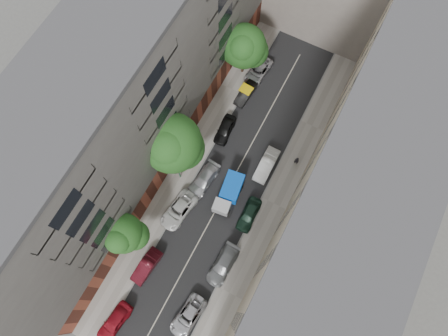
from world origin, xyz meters
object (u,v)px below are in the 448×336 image
Objects in this scene: car_right_3 at (266,165)px; tree_near at (124,235)px; car_left_1 at (147,266)px; car_right_1 at (223,265)px; lamp_post at (177,166)px; car_left_0 at (114,322)px; car_left_5 at (246,93)px; car_left_6 at (258,71)px; car_left_2 at (179,210)px; car_right_0 at (188,316)px; tarp_truck at (229,193)px; car_left_3 at (204,180)px; tree_far at (244,48)px; pedestrian at (297,161)px; tree_mid at (172,145)px; car_right_2 at (249,214)px.

tree_near is at bearing -121.82° from car_right_3.
car_right_3 is (6.40, 16.30, 0.06)m from car_left_1.
lamp_post is at bearing 146.14° from car_right_1.
car_left_0 reaches higher than car_left_5.
car_left_6 is 24.48m from car_right_1.
car_left_2 is 20.40m from car_left_6.
car_right_0 is at bearing -13.99° from car_left_1.
tarp_truck reaches higher than car_right_3.
car_left_3 is at bearing 118.99° from car_right_0.
tarp_truck is 1.13× the size of car_right_3.
tree_near is at bearing -103.44° from car_left_3.
car_left_2 is 0.72× the size of tree_near.
tree_far is at bearing 99.80° from car_left_1.
car_right_0 is (6.40, -29.60, -0.00)m from car_left_6.
car_left_6 is 2.96× the size of pedestrian.
tree_far reaches higher than car_right_3.
car_left_5 is 3.60m from car_left_6.
car_right_1 is at bearing -86.48° from car_right_3.
car_right_1 reaches higher than car_left_6.
car_left_3 is 0.98× the size of car_right_1.
car_left_2 is 1.07× the size of car_left_6.
car_right_0 is at bearing -72.68° from car_left_6.
tree_near is 10.23m from tree_mid.
tree_near is (-3.50, -9.80, 4.10)m from car_left_3.
tree_mid is at bearing 144.37° from car_right_1.
car_left_2 is at bearing 159.58° from car_right_1.
car_right_3 reaches higher than car_left_1.
car_left_6 is at bearing 96.93° from tarp_truck.
tree_near is (-2.70, -22.17, 4.15)m from car_left_5.
car_left_2 is 7.28m from tree_near.
car_left_0 is at bearing -85.08° from car_left_5.
car_left_2 is 8.02m from tree_mid.
lamp_post is (-8.33, -5.75, 3.13)m from car_right_3.
car_left_1 is at bearing -127.30° from car_right_2.
car_left_5 is at bearing 100.82° from tarp_truck.
car_left_2 reaches higher than car_left_5.
car_left_1 is at bearing -85.96° from tree_far.
car_right_3 reaches higher than car_left_2.
lamp_post is (0.78, -1.04, -2.73)m from tree_mid.
car_left_1 is (-4.17, -11.12, -0.56)m from tarp_truck.
tree_far is at bearing 127.94° from car_left_5.
car_left_3 is 1.22× the size of car_left_5.
tarp_truck is 0.85× the size of lamp_post.
car_left_0 is at bearing -86.73° from tree_far.
car_left_6 is at bearing 97.03° from car_left_0.
tree_near reaches higher than tarp_truck.
car_left_0 reaches higher than car_right_0.
tree_near is at bearing -90.00° from tree_mid.
pedestrian is at bearing 68.90° from car_left_1.
pedestrian reaches higher than car_right_3.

